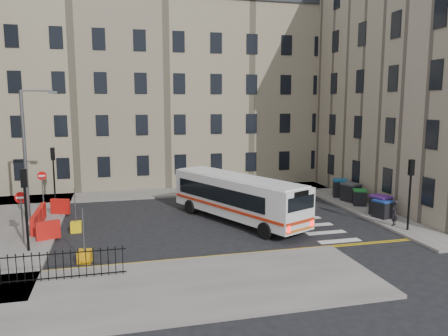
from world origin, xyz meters
name	(u,v)px	position (x,y,z in m)	size (l,w,h in m)	color
ground	(238,218)	(0.00, 0.00, 0.00)	(120.00, 120.00, 0.00)	black
pavement_north	(138,195)	(-6.00, 8.60, 0.07)	(36.00, 3.20, 0.15)	slate
pavement_east	(334,197)	(9.00, 4.00, 0.07)	(2.40, 26.00, 0.15)	slate
pavement_west	(8,227)	(-14.00, 1.00, 0.07)	(6.00, 22.00, 0.15)	slate
pavement_sw	(137,292)	(-7.00, -10.00, 0.07)	(20.00, 6.00, 0.15)	slate
terrace_north	(120,90)	(-7.00, 15.50, 8.62)	(38.30, 10.80, 17.20)	gray
corner_east	(441,76)	(19.00, 5.00, 9.62)	(17.80, 24.30, 19.20)	gray
traffic_light_east	(410,184)	(8.60, -5.50, 2.87)	(0.28, 0.22, 4.10)	black
traffic_light_nw	(53,167)	(-12.00, 6.50, 2.87)	(0.28, 0.22, 4.10)	black
traffic_light_sw	(25,197)	(-12.00, -4.00, 2.87)	(0.28, 0.22, 4.10)	black
streetlamp	(25,154)	(-13.00, 2.00, 4.34)	(0.50, 0.22, 8.14)	#595B5E
no_entry_north	(42,183)	(-12.50, 4.50, 2.08)	(0.60, 0.08, 3.00)	#595B5E
no_entry_south	(21,206)	(-12.50, -2.50, 2.08)	(0.60, 0.08, 3.00)	#595B5E
roadworks_barriers	(45,218)	(-11.84, 0.50, 0.65)	(1.66, 6.26, 1.00)	red
iron_railings	(28,268)	(-11.25, -8.20, 0.75)	(7.80, 0.04, 1.20)	black
bus	(237,196)	(-0.33, -0.84, 1.63)	(6.55, 10.38, 2.83)	silver
wheelie_bin_a	(382,209)	(8.78, -2.73, 0.72)	(1.17, 1.26, 1.14)	black
wheelie_bin_b	(381,205)	(9.04, -2.17, 0.81)	(1.31, 1.41, 1.30)	black
wheelie_bin_c	(359,197)	(9.23, 0.71, 0.72)	(1.24, 1.30, 1.13)	black
wheelie_bin_d	(351,192)	(9.29, 2.02, 0.83)	(1.41, 1.50, 1.35)	black
wheelie_bin_e	(340,188)	(9.30, 3.66, 0.83)	(1.47, 1.55, 1.36)	black
pedestrian	(394,213)	(8.38, -4.50, 0.92)	(0.56, 0.37, 1.54)	black
bollard_yellow	(76,227)	(-10.00, -0.76, 0.30)	(0.60, 0.60, 0.60)	yellow
bollard_chevron	(85,256)	(-9.21, -6.00, 0.30)	(0.60, 0.60, 0.60)	orange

